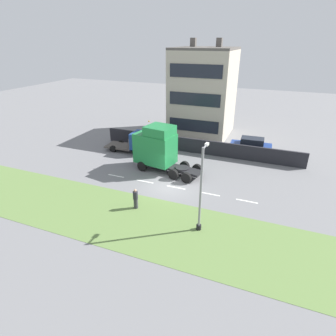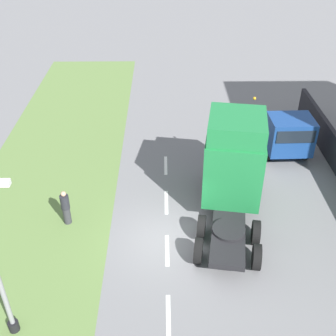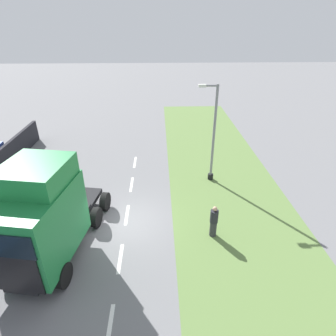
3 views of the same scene
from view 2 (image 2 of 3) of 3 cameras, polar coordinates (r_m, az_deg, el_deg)
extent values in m
plane|color=slate|center=(18.33, -0.14, -9.54)|extent=(120.00, 120.00, 0.00)
cube|color=#607F42|center=(19.23, -18.56, -9.21)|extent=(7.00, 44.00, 0.01)
cube|color=white|center=(15.72, 0.04, -19.35)|extent=(0.16, 1.80, 0.00)
cube|color=white|center=(17.82, -0.11, -11.08)|extent=(0.16, 1.80, 0.00)
cube|color=white|center=(20.21, -0.22, -4.66)|extent=(0.16, 1.80, 0.00)
cube|color=white|center=(22.80, -0.31, 0.36)|extent=(0.16, 1.80, 0.00)
cube|color=black|center=(19.00, 8.33, -5.45)|extent=(2.51, 7.23, 0.24)
cube|color=#1E7A3D|center=(19.35, 8.86, 1.28)|extent=(3.10, 4.26, 3.03)
cube|color=black|center=(21.39, 8.82, 2.61)|extent=(2.10, 0.41, 1.70)
cube|color=black|center=(20.73, 9.14, 5.76)|extent=(2.22, 0.43, 0.97)
cube|color=#1E7A3D|center=(17.86, 9.36, 5.59)|extent=(2.75, 2.89, 0.90)
sphere|color=orange|center=(19.24, 11.64, 9.22)|extent=(0.14, 0.14, 0.14)
cylinder|color=black|center=(17.66, 8.22, -8.26)|extent=(1.58, 1.58, 0.12)
cylinder|color=black|center=(21.07, 5.39, -1.25)|extent=(0.49, 1.08, 1.04)
cylinder|color=black|center=(21.13, 11.60, -1.77)|extent=(0.49, 1.08, 1.04)
cylinder|color=black|center=(18.15, 4.53, -7.97)|extent=(0.49, 1.08, 1.04)
cylinder|color=black|center=(18.21, 11.81, -8.55)|extent=(0.49, 1.08, 1.04)
cylinder|color=black|center=(17.11, 4.12, -11.12)|extent=(0.49, 1.08, 1.04)
cylinder|color=black|center=(17.18, 11.92, -11.72)|extent=(0.49, 1.08, 1.04)
cube|color=navy|center=(23.51, 16.13, 4.39)|extent=(2.34, 1.95, 1.91)
cube|color=black|center=(22.54, 16.95, 4.02)|extent=(2.01, 0.10, 0.69)
cube|color=#4C4742|center=(26.24, 14.18, 5.32)|extent=(2.38, 3.56, 0.18)
cube|color=#4C4742|center=(24.47, 15.40, 4.96)|extent=(2.29, 0.17, 1.34)
cylinder|color=black|center=(24.41, 18.09, 2.07)|extent=(0.26, 0.81, 0.80)
cylinder|color=black|center=(23.76, 13.27, 2.01)|extent=(0.26, 0.81, 0.80)
cylinder|color=black|center=(27.05, 16.04, 5.69)|extent=(0.26, 0.81, 0.80)
cylinder|color=black|center=(26.46, 11.64, 5.71)|extent=(0.26, 0.81, 0.80)
cylinder|color=black|center=(16.10, -20.15, -19.46)|extent=(0.36, 0.36, 0.40)
cube|color=silver|center=(11.76, -21.63, -1.88)|extent=(0.44, 0.20, 0.16)
cylinder|color=#333338|center=(19.35, -13.52, -6.25)|extent=(0.34, 0.34, 0.84)
cylinder|color=#26262D|center=(18.89, -13.82, -4.50)|extent=(0.39, 0.39, 0.66)
sphere|color=tan|center=(18.62, -14.00, -3.43)|extent=(0.23, 0.23, 0.23)
camera|label=1|loc=(21.73, -79.86, 6.34)|focal=30.00mm
camera|label=3|loc=(25.35, -5.20, 26.98)|focal=30.00mm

